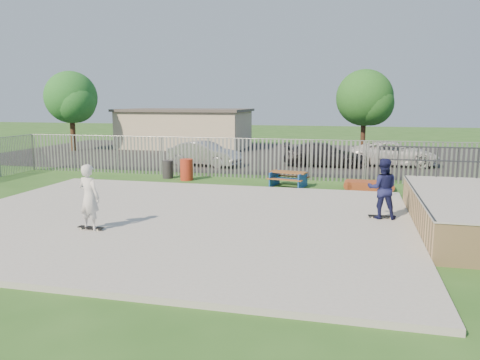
% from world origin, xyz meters
% --- Properties ---
extents(ground, '(120.00, 120.00, 0.00)m').
position_xyz_m(ground, '(0.00, 0.00, 0.00)').
color(ground, '#27541C').
rests_on(ground, ground).
extents(concrete_slab, '(15.00, 12.00, 0.15)m').
position_xyz_m(concrete_slab, '(0.00, 0.00, 0.07)').
color(concrete_slab, '#999A95').
rests_on(concrete_slab, ground).
extents(fence, '(26.04, 16.02, 2.00)m').
position_xyz_m(fence, '(1.00, 4.59, 1.00)').
color(fence, gray).
rests_on(fence, ground).
extents(picnic_table, '(1.88, 1.65, 0.69)m').
position_xyz_m(picnic_table, '(2.78, 7.10, 0.35)').
color(picnic_table, brown).
rests_on(picnic_table, ground).
extents(funbox, '(1.81, 0.93, 0.36)m').
position_xyz_m(funbox, '(6.33, 7.22, 0.18)').
color(funbox, brown).
rests_on(funbox, ground).
extents(trash_bin_red, '(0.63, 0.63, 1.05)m').
position_xyz_m(trash_bin_red, '(-2.33, 7.63, 0.53)').
color(trash_bin_red, maroon).
rests_on(trash_bin_red, ground).
extents(trash_bin_grey, '(0.54, 0.54, 0.90)m').
position_xyz_m(trash_bin_grey, '(-3.45, 7.97, 0.45)').
color(trash_bin_grey, '#252528').
rests_on(trash_bin_grey, ground).
extents(parking_lot, '(40.00, 18.00, 0.02)m').
position_xyz_m(parking_lot, '(0.00, 19.00, 0.01)').
color(parking_lot, black).
rests_on(parking_lot, ground).
extents(car_silver, '(4.64, 2.44, 1.46)m').
position_xyz_m(car_silver, '(-3.01, 12.63, 0.75)').
color(car_silver, '#B4B5BA').
rests_on(car_silver, parking_lot).
extents(car_dark, '(4.90, 2.24, 1.39)m').
position_xyz_m(car_dark, '(3.93, 14.16, 0.72)').
color(car_dark, black).
rests_on(car_dark, parking_lot).
extents(car_white, '(5.19, 2.47, 1.43)m').
position_xyz_m(car_white, '(7.98, 15.37, 0.74)').
color(car_white, silver).
rests_on(car_white, parking_lot).
extents(building, '(10.40, 6.40, 3.20)m').
position_xyz_m(building, '(-8.00, 23.00, 1.61)').
color(building, '#BDAF92').
rests_on(building, ground).
extents(tree_left, '(3.96, 3.96, 6.11)m').
position_xyz_m(tree_left, '(-15.58, 18.47, 4.11)').
color(tree_left, '#452D1B').
rests_on(tree_left, ground).
extents(tree_mid, '(3.90, 3.90, 6.02)m').
position_xyz_m(tree_mid, '(6.26, 20.17, 4.06)').
color(tree_mid, '#3C2518').
rests_on(tree_mid, ground).
extents(skateboard_a, '(0.81, 0.23, 0.08)m').
position_xyz_m(skateboard_a, '(6.54, 1.41, 0.19)').
color(skateboard_a, black).
rests_on(skateboard_a, concrete_slab).
extents(skateboard_b, '(0.81, 0.25, 0.08)m').
position_xyz_m(skateboard_b, '(-1.80, -2.00, 0.19)').
color(skateboard_b, black).
rests_on(skateboard_b, concrete_slab).
extents(skater_navy, '(0.97, 0.77, 1.93)m').
position_xyz_m(skater_navy, '(6.54, 1.41, 1.12)').
color(skater_navy, '#151842').
rests_on(skater_navy, concrete_slab).
extents(skater_white, '(0.79, 0.62, 1.93)m').
position_xyz_m(skater_white, '(-1.80, -2.00, 1.12)').
color(skater_white, silver).
rests_on(skater_white, concrete_slab).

